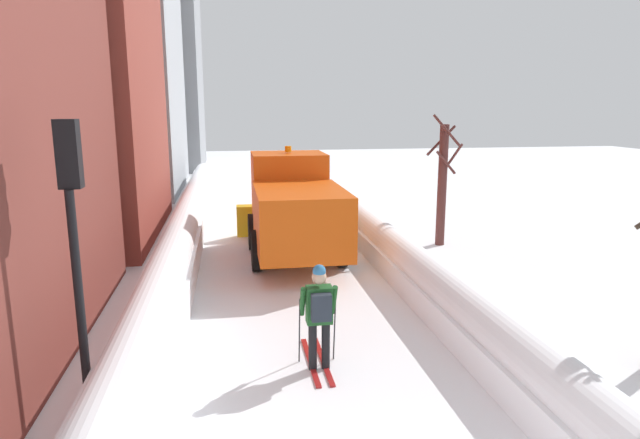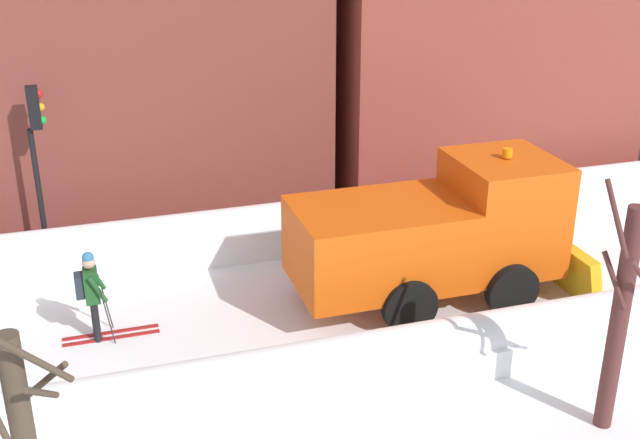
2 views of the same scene
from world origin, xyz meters
name	(u,v)px [view 2 (image 2 of 2)]	position (x,y,z in m)	size (l,w,h in m)	color
ground_plane	(379,297)	(0.00, 10.00, 0.00)	(80.00, 80.00, 0.00)	white
snowbank_left	(335,222)	(-2.89, 10.00, 0.53)	(1.10, 36.00, 1.17)	white
snowbank_right	(440,350)	(2.89, 10.00, 0.43)	(1.10, 36.00, 1.00)	white
plow_truck	(440,232)	(0.33, 11.15, 1.48)	(3.20, 5.98, 3.12)	#DB510F
skier	(92,292)	(-0.08, 4.28, 1.00)	(0.62, 1.80, 1.81)	black
traffic_light_pole	(37,143)	(-3.50, 3.53, 2.91)	(0.28, 0.42, 4.14)	black
bare_tree_mid	(620,316)	(5.05, 11.86, 1.99)	(0.96, 0.97, 4.07)	#4F2926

